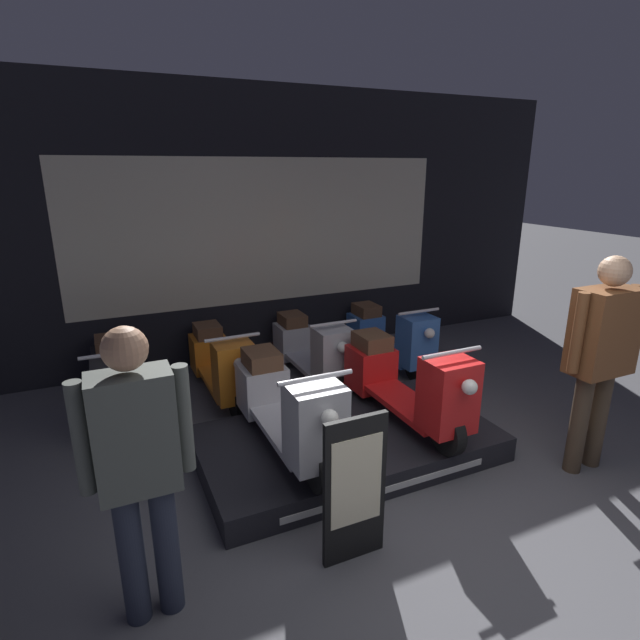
{
  "coord_description": "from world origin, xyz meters",
  "views": [
    {
      "loc": [
        -1.91,
        -1.71,
        2.29
      ],
      "look_at": [
        -0.08,
        2.29,
        0.94
      ],
      "focal_mm": 28.0,
      "sensor_mm": 36.0,
      "label": 1
    }
  ],
  "objects_px": {
    "scooter_backrow_2": "(310,349)",
    "scooter_backrow_3": "(388,337)",
    "scooter_backrow_0": "(115,380)",
    "scooter_backrow_1": "(220,363)",
    "price_sign_board": "(355,489)",
    "scooter_display_left": "(285,406)",
    "scooter_display_right": "(404,382)",
    "person_right_browsing": "(602,347)",
    "person_left_browsing": "(138,461)"
  },
  "relations": [
    {
      "from": "scooter_backrow_2",
      "to": "scooter_backrow_3",
      "type": "distance_m",
      "value": 1.02
    },
    {
      "from": "scooter_backrow_3",
      "to": "scooter_backrow_2",
      "type": "bearing_deg",
      "value": 180.0
    },
    {
      "from": "scooter_backrow_0",
      "to": "scooter_backrow_1",
      "type": "height_order",
      "value": "same"
    },
    {
      "from": "scooter_backrow_2",
      "to": "scooter_backrow_3",
      "type": "height_order",
      "value": "same"
    },
    {
      "from": "price_sign_board",
      "to": "scooter_backrow_2",
      "type": "bearing_deg",
      "value": 71.95
    },
    {
      "from": "scooter_backrow_0",
      "to": "scooter_backrow_3",
      "type": "relative_size",
      "value": 1.0
    },
    {
      "from": "scooter_backrow_1",
      "to": "scooter_backrow_2",
      "type": "height_order",
      "value": "same"
    },
    {
      "from": "scooter_display_left",
      "to": "scooter_display_right",
      "type": "distance_m",
      "value": 1.07
    },
    {
      "from": "scooter_display_left",
      "to": "scooter_display_right",
      "type": "bearing_deg",
      "value": 0.0
    },
    {
      "from": "scooter_display_right",
      "to": "person_right_browsing",
      "type": "xyz_separation_m",
      "value": [
        1.08,
        -0.94,
        0.47
      ]
    },
    {
      "from": "scooter_display_right",
      "to": "scooter_backrow_1",
      "type": "xyz_separation_m",
      "value": [
        -1.2,
        1.57,
        -0.21
      ]
    },
    {
      "from": "scooter_backrow_0",
      "to": "person_right_browsing",
      "type": "relative_size",
      "value": 0.94
    },
    {
      "from": "scooter_display_right",
      "to": "scooter_backrow_0",
      "type": "relative_size",
      "value": 1.0
    },
    {
      "from": "person_left_browsing",
      "to": "person_right_browsing",
      "type": "height_order",
      "value": "person_right_browsing"
    },
    {
      "from": "person_right_browsing",
      "to": "person_left_browsing",
      "type": "bearing_deg",
      "value": -180.0
    },
    {
      "from": "scooter_backrow_0",
      "to": "scooter_backrow_1",
      "type": "relative_size",
      "value": 1.0
    },
    {
      "from": "person_left_browsing",
      "to": "person_right_browsing",
      "type": "bearing_deg",
      "value": 0.0
    },
    {
      "from": "scooter_backrow_2",
      "to": "scooter_backrow_0",
      "type": "bearing_deg",
      "value": 180.0
    },
    {
      "from": "person_right_browsing",
      "to": "price_sign_board",
      "type": "height_order",
      "value": "person_right_browsing"
    },
    {
      "from": "scooter_display_left",
      "to": "person_right_browsing",
      "type": "bearing_deg",
      "value": -23.67
    },
    {
      "from": "scooter_display_left",
      "to": "scooter_backrow_1",
      "type": "xyz_separation_m",
      "value": [
        -0.13,
        1.57,
        -0.21
      ]
    },
    {
      "from": "scooter_backrow_2",
      "to": "scooter_backrow_3",
      "type": "xyz_separation_m",
      "value": [
        1.02,
        0.0,
        0.0
      ]
    },
    {
      "from": "person_left_browsing",
      "to": "person_right_browsing",
      "type": "relative_size",
      "value": 0.95
    },
    {
      "from": "scooter_display_right",
      "to": "price_sign_board",
      "type": "xyz_separation_m",
      "value": [
        -1.03,
        -1.04,
        -0.07
      ]
    },
    {
      "from": "scooter_display_right",
      "to": "price_sign_board",
      "type": "height_order",
      "value": "scooter_display_right"
    },
    {
      "from": "person_right_browsing",
      "to": "price_sign_board",
      "type": "distance_m",
      "value": 2.18
    },
    {
      "from": "scooter_backrow_0",
      "to": "person_left_browsing",
      "type": "height_order",
      "value": "person_left_browsing"
    },
    {
      "from": "person_left_browsing",
      "to": "person_right_browsing",
      "type": "distance_m",
      "value": 3.26
    },
    {
      "from": "scooter_backrow_2",
      "to": "person_left_browsing",
      "type": "relative_size",
      "value": 0.99
    },
    {
      "from": "scooter_display_left",
      "to": "scooter_backrow_0",
      "type": "xyz_separation_m",
      "value": [
        -1.15,
        1.57,
        -0.21
      ]
    },
    {
      "from": "scooter_backrow_0",
      "to": "price_sign_board",
      "type": "bearing_deg",
      "value": -65.5
    },
    {
      "from": "scooter_display_left",
      "to": "scooter_backrow_3",
      "type": "distance_m",
      "value": 2.49
    },
    {
      "from": "scooter_backrow_0",
      "to": "person_right_browsing",
      "type": "bearing_deg",
      "value": -37.34
    },
    {
      "from": "person_left_browsing",
      "to": "price_sign_board",
      "type": "xyz_separation_m",
      "value": [
        1.15,
        -0.09,
        -0.45
      ]
    },
    {
      "from": "scooter_display_right",
      "to": "scooter_backrow_2",
      "type": "relative_size",
      "value": 1.0
    },
    {
      "from": "price_sign_board",
      "to": "scooter_backrow_3",
      "type": "bearing_deg",
      "value": 54.37
    },
    {
      "from": "person_right_browsing",
      "to": "price_sign_board",
      "type": "xyz_separation_m",
      "value": [
        -2.11,
        -0.09,
        -0.54
      ]
    },
    {
      "from": "scooter_display_left",
      "to": "scooter_backrow_1",
      "type": "height_order",
      "value": "scooter_display_left"
    },
    {
      "from": "scooter_backrow_1",
      "to": "scooter_backrow_3",
      "type": "height_order",
      "value": "same"
    },
    {
      "from": "scooter_backrow_2",
      "to": "price_sign_board",
      "type": "relative_size",
      "value": 1.68
    },
    {
      "from": "scooter_backrow_1",
      "to": "scooter_backrow_2",
      "type": "xyz_separation_m",
      "value": [
        1.02,
        0.0,
        0.0
      ]
    },
    {
      "from": "scooter_backrow_2",
      "to": "price_sign_board",
      "type": "height_order",
      "value": "price_sign_board"
    },
    {
      "from": "scooter_backrow_1",
      "to": "person_right_browsing",
      "type": "xyz_separation_m",
      "value": [
        2.28,
        -2.52,
        0.68
      ]
    },
    {
      "from": "scooter_display_left",
      "to": "person_right_browsing",
      "type": "distance_m",
      "value": 2.4
    },
    {
      "from": "scooter_display_left",
      "to": "scooter_backrow_1",
      "type": "distance_m",
      "value": 1.59
    },
    {
      "from": "scooter_display_left",
      "to": "person_left_browsing",
      "type": "height_order",
      "value": "person_left_browsing"
    },
    {
      "from": "scooter_backrow_0",
      "to": "scooter_backrow_2",
      "type": "distance_m",
      "value": 2.04
    },
    {
      "from": "person_right_browsing",
      "to": "scooter_backrow_2",
      "type": "bearing_deg",
      "value": 116.57
    },
    {
      "from": "scooter_backrow_3",
      "to": "price_sign_board",
      "type": "bearing_deg",
      "value": -125.63
    },
    {
      "from": "scooter_display_right",
      "to": "person_left_browsing",
      "type": "bearing_deg",
      "value": -156.58
    }
  ]
}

